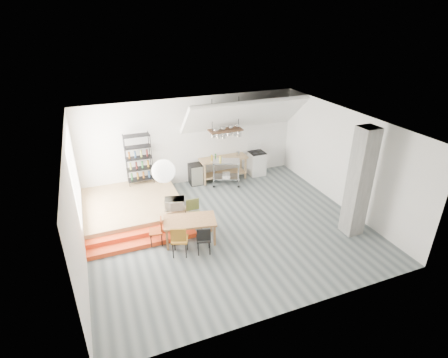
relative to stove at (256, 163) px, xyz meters
name	(u,v)px	position (x,y,z in m)	size (l,w,h in m)	color
floor	(228,228)	(-2.50, -3.16, -0.48)	(8.00, 8.00, 0.00)	#4D5759
wall_back	(192,141)	(-2.50, 0.34, 1.12)	(8.00, 0.04, 3.20)	silver
wall_left	(76,206)	(-6.50, -3.16, 1.12)	(0.04, 7.00, 3.20)	silver
wall_right	(344,160)	(1.50, -3.16, 1.12)	(0.04, 7.00, 3.20)	silver
ceiling	(228,125)	(-2.50, -3.16, 2.72)	(8.00, 7.00, 0.02)	white
slope_ceiling	(244,115)	(-0.70, -0.26, 2.07)	(4.40, 1.80, 0.15)	white
window_pane	(74,174)	(-6.48, -1.66, 1.32)	(0.02, 2.50, 2.20)	white
platform	(133,206)	(-5.00, -1.16, -0.28)	(3.00, 3.00, 0.40)	#9F7E4F
step_lower	(144,243)	(-5.00, -3.11, -0.41)	(3.00, 0.35, 0.13)	#E7441B
step_upper	(141,234)	(-5.00, -2.76, -0.35)	(3.00, 0.35, 0.27)	#E7441B
concrete_column	(359,183)	(0.80, -4.66, 1.12)	(0.50, 0.50, 3.20)	slate
kitchen_counter	(223,165)	(-1.40, -0.01, 0.15)	(1.80, 0.60, 0.91)	#9F7E4F
stove	(256,163)	(0.00, 0.00, 0.00)	(0.60, 0.60, 1.18)	white
pot_rack	(226,132)	(-1.37, -0.23, 1.50)	(1.20, 0.50, 1.43)	#3D2418
wire_shelving	(139,158)	(-4.50, 0.04, 0.85)	(0.88, 0.38, 1.80)	black
microwave_shelf	(175,209)	(-3.90, -2.41, 0.07)	(0.60, 0.40, 0.16)	#9F7E4F
paper_lantern	(163,171)	(-4.31, -3.23, 1.72)	(0.60, 0.60, 0.60)	white
dining_table	(190,222)	(-3.72, -3.36, 0.13)	(1.57, 1.09, 0.68)	brown
chair_mustard	(179,239)	(-4.18, -3.93, 0.07)	(0.54, 0.54, 0.92)	#A46B1C
chair_black	(204,238)	(-3.55, -4.06, 0.01)	(0.46, 0.46, 0.83)	black
chair_olive	(194,212)	(-3.42, -2.75, 0.06)	(0.43, 0.43, 0.90)	#59642F
chair_red	(158,229)	(-4.58, -3.17, -0.01)	(0.42, 0.42, 0.79)	#9E3D16
rolling_cart	(226,169)	(-1.47, -0.46, 0.15)	(1.11, 0.87, 0.97)	silver
mini_fridge	(196,174)	(-2.50, 0.04, -0.09)	(0.46, 0.46, 0.78)	black
microwave	(175,204)	(-3.90, -2.41, 0.24)	(0.58, 0.39, 0.32)	beige
bowl	(220,158)	(-1.54, -0.06, 0.45)	(0.20, 0.20, 0.05)	silver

